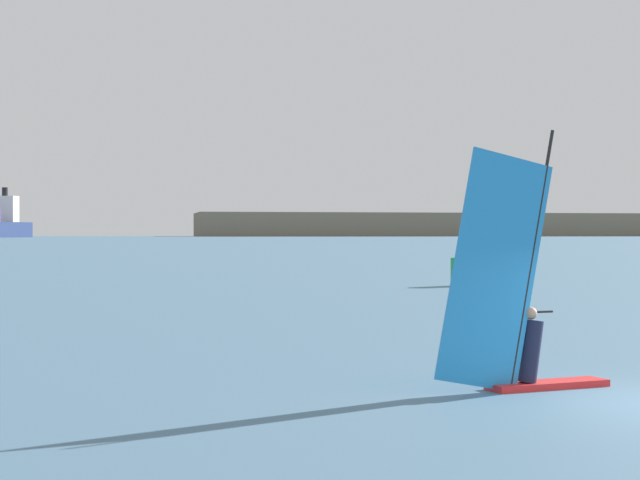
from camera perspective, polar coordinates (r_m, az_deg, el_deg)
windsurfer at (r=18.25m, az=10.75°, el=-4.07°), size 3.25×1.59×4.56m
distant_headland at (r=1181.02m, az=7.51°, el=0.76°), size 667.60×518.98×21.89m
channel_buoy at (r=53.82m, az=7.88°, el=-1.60°), size 1.29×1.29×1.96m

